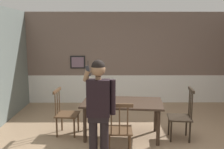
% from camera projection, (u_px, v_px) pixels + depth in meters
% --- Properties ---
extents(ground_plane, '(7.07, 7.07, 0.00)m').
position_uv_depth(ground_plane, '(141.00, 148.00, 4.65)').
color(ground_plane, '#9E7F60').
extents(room_back_partition, '(6.32, 0.17, 2.78)m').
position_uv_depth(room_back_partition, '(129.00, 60.00, 7.61)').
color(room_back_partition, '#756056').
rests_on(room_back_partition, ground_plane).
extents(dining_table, '(1.72, 1.09, 0.75)m').
position_uv_depth(dining_table, '(122.00, 106.00, 5.10)').
color(dining_table, '#38281E').
rests_on(dining_table, ground_plane).
extents(chair_near_window, '(0.50, 0.50, 0.98)m').
position_uv_depth(chair_near_window, '(66.00, 113.00, 5.25)').
color(chair_near_window, '#513823').
rests_on(chair_near_window, ground_plane).
extents(chair_by_doorway, '(0.46, 0.46, 0.99)m').
position_uv_depth(chair_by_doorway, '(119.00, 130.00, 4.30)').
color(chair_by_doorway, '#513823').
rests_on(chair_by_doorway, ground_plane).
extents(chair_at_table_head, '(0.50, 0.50, 1.06)m').
position_uv_depth(chair_at_table_head, '(182.00, 116.00, 5.00)').
color(chair_at_table_head, '#2D2319').
rests_on(chair_at_table_head, ground_plane).
extents(person_figure, '(0.53, 0.23, 1.73)m').
position_uv_depth(person_figure, '(99.00, 106.00, 3.92)').
color(person_figure, black).
rests_on(person_figure, ground_plane).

